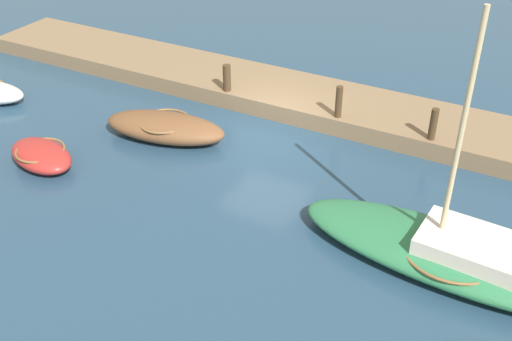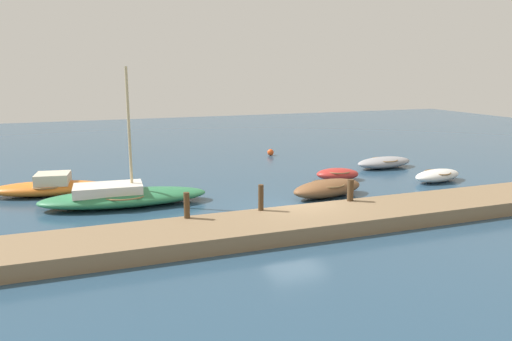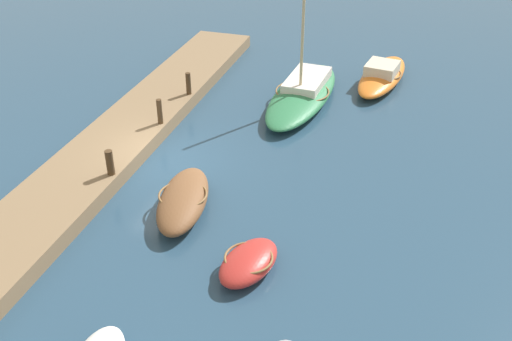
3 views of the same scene
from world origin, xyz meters
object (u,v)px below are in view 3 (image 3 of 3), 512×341
Objects in this scene: mooring_post_west at (188,83)px; mooring_post_mid_west at (160,111)px; mooring_post_mid_east at (110,163)px; sailboat_green at (303,93)px; rowboat_brown at (183,200)px; motorboat_orange at (382,75)px; dinghy_red at (249,262)px.

mooring_post_west is 0.95× the size of mooring_post_mid_west.
mooring_post_mid_west is 3.94m from mooring_post_mid_east.
mooring_post_west is at bearing 180.00° from mooring_post_mid_west.
rowboat_brown is at bearing -7.51° from sailboat_green.
rowboat_brown is (9.18, -1.77, -0.02)m from sailboat_green.
motorboat_orange is at bearing 146.79° from mooring_post_mid_east.
motorboat_orange is 9.14m from mooring_post_west.
sailboat_green is (-11.38, -1.15, 0.10)m from dinghy_red.
mooring_post_mid_west is at bearing 180.00° from mooring_post_mid_east.
motorboat_orange is (-3.07, 3.07, -0.02)m from sailboat_green.
motorboat_orange is 6.15× the size of mooring_post_mid_east.
sailboat_green is 7.26× the size of mooring_post_mid_west.
sailboat_green is at bearing 152.01° from mooring_post_mid_east.
sailboat_green is 5.00m from mooring_post_west.
dinghy_red is 14.58m from motorboat_orange.
mooring_post_mid_west is 1.12× the size of mooring_post_mid_east.
mooring_post_mid_east is (8.67, -4.61, 0.58)m from sailboat_green.
sailboat_green is at bearing 135.77° from mooring_post_mid_west.
sailboat_green is 9.84m from mooring_post_mid_east.
dinghy_red is at bearing 0.70° from motorboat_orange.
mooring_post_mid_west is at bearing -158.73° from rowboat_brown.
dinghy_red is 11.44m from sailboat_green.
dinghy_red is 8.83m from mooring_post_mid_west.
mooring_post_mid_west reaches higher than dinghy_red.
sailboat_green is 4.34m from motorboat_orange.
dinghy_red is 2.83× the size of mooring_post_mid_east.
dinghy_red is at bearing 9.18° from sailboat_green.
motorboat_orange is 5.47× the size of mooring_post_mid_west.
rowboat_brown is at bearing -113.31° from dinghy_red.
motorboat_orange is 1.37× the size of rowboat_brown.
mooring_post_west is at bearing -49.11° from motorboat_orange.
motorboat_orange is 5.76× the size of mooring_post_west.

